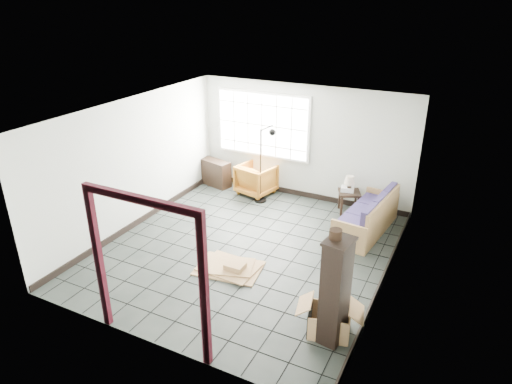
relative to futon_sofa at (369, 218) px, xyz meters
The scene contains 15 objects.
ground 2.52m from the futon_sofa, 137.15° to the right, with size 5.50×5.50×0.00m, color black.
room_shell 2.84m from the futon_sofa, 137.63° to the right, with size 5.02×5.52×2.61m.
window_panel 3.28m from the futon_sofa, 160.59° to the left, with size 2.32×0.08×1.52m.
doorway_trim 4.89m from the futon_sofa, 112.63° to the right, with size 1.80×0.08×2.20m.
futon_sofa is the anchor object (origin of this frame).
armchair 2.93m from the futon_sofa, 166.21° to the left, with size 0.77×0.72×0.79m, color brown.
side_table 0.93m from the futon_sofa, 131.10° to the left, with size 0.58×0.58×0.49m.
table_lamp 1.02m from the futon_sofa, 132.59° to the left, with size 0.29×0.29×0.36m.
projector 0.99m from the futon_sofa, 133.46° to the left, with size 0.31×0.26×0.10m.
floor_lamp 2.54m from the futon_sofa, behind, with size 0.56×0.37×1.82m.
console_shelf 4.05m from the futon_sofa, behind, with size 0.88×0.52×0.64m.
tall_shelf 3.32m from the futon_sofa, 84.50° to the right, with size 0.39×0.47×1.57m.
pot 3.52m from the futon_sofa, 85.56° to the right, with size 0.21×0.21×0.12m.
open_box 3.18m from the futon_sofa, 85.67° to the right, with size 0.99×0.64×0.52m.
cardboard_pile 3.01m from the futon_sofa, 126.79° to the right, with size 1.21×0.94×0.16m.
Camera 1 is at (3.45, -6.47, 4.42)m, focal length 32.00 mm.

